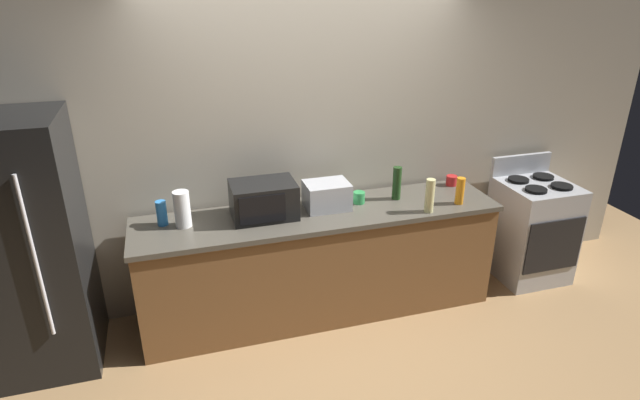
{
  "coord_description": "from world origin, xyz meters",
  "views": [
    {
      "loc": [
        -1.05,
        -3.1,
        2.59
      ],
      "look_at": [
        0.0,
        0.4,
        1.0
      ],
      "focal_mm": 29.33,
      "sensor_mm": 36.0,
      "label": 1
    }
  ],
  "objects_px": {
    "bottle_wine": "(397,183)",
    "mug_green": "(359,197)",
    "toaster_oven": "(327,195)",
    "bottle_dish_soap": "(460,191)",
    "mug_red": "(451,180)",
    "microwave": "(263,200)",
    "bottle_spray_cleaner": "(162,213)",
    "stove_range": "(531,229)",
    "refrigerator": "(26,249)",
    "paper_towel_roll": "(182,209)",
    "bottle_vinegar": "(430,196)"
  },
  "relations": [
    {
      "from": "mug_red",
      "to": "stove_range",
      "type": "bearing_deg",
      "value": -15.37
    },
    {
      "from": "bottle_wine",
      "to": "mug_red",
      "type": "relative_size",
      "value": 2.93
    },
    {
      "from": "bottle_dish_soap",
      "to": "mug_green",
      "type": "bearing_deg",
      "value": 162.57
    },
    {
      "from": "refrigerator",
      "to": "mug_red",
      "type": "bearing_deg",
      "value": 3.57
    },
    {
      "from": "bottle_dish_soap",
      "to": "bottle_vinegar",
      "type": "bearing_deg",
      "value": -166.67
    },
    {
      "from": "toaster_oven",
      "to": "bottle_vinegar",
      "type": "height_order",
      "value": "bottle_vinegar"
    },
    {
      "from": "stove_range",
      "to": "microwave",
      "type": "distance_m",
      "value": 2.49
    },
    {
      "from": "bottle_dish_soap",
      "to": "mug_red",
      "type": "xyz_separation_m",
      "value": [
        0.14,
        0.37,
        -0.07
      ]
    },
    {
      "from": "microwave",
      "to": "mug_green",
      "type": "relative_size",
      "value": 5.09
    },
    {
      "from": "microwave",
      "to": "bottle_spray_cleaner",
      "type": "distance_m",
      "value": 0.74
    },
    {
      "from": "stove_range",
      "to": "microwave",
      "type": "relative_size",
      "value": 2.25
    },
    {
      "from": "stove_range",
      "to": "bottle_vinegar",
      "type": "relative_size",
      "value": 4.04
    },
    {
      "from": "toaster_oven",
      "to": "mug_red",
      "type": "xyz_separation_m",
      "value": [
        1.18,
        0.15,
        -0.06
      ]
    },
    {
      "from": "paper_towel_roll",
      "to": "microwave",
      "type": "bearing_deg",
      "value": -0.21
    },
    {
      "from": "microwave",
      "to": "bottle_vinegar",
      "type": "distance_m",
      "value": 1.26
    },
    {
      "from": "paper_towel_roll",
      "to": "bottle_vinegar",
      "type": "bearing_deg",
      "value": -8.92
    },
    {
      "from": "microwave",
      "to": "bottle_wine",
      "type": "distance_m",
      "value": 1.09
    },
    {
      "from": "paper_towel_roll",
      "to": "bottle_dish_soap",
      "type": "height_order",
      "value": "paper_towel_roll"
    },
    {
      "from": "stove_range",
      "to": "bottle_vinegar",
      "type": "xyz_separation_m",
      "value": [
        -1.2,
        -0.24,
        0.57
      ]
    },
    {
      "from": "bottle_vinegar",
      "to": "bottle_spray_cleaner",
      "type": "bearing_deg",
      "value": 169.84
    },
    {
      "from": "refrigerator",
      "to": "mug_green",
      "type": "height_order",
      "value": "refrigerator"
    },
    {
      "from": "stove_range",
      "to": "bottle_spray_cleaner",
      "type": "relative_size",
      "value": 5.8
    },
    {
      "from": "refrigerator",
      "to": "toaster_oven",
      "type": "xyz_separation_m",
      "value": [
        2.12,
        0.06,
        0.1
      ]
    },
    {
      "from": "mug_red",
      "to": "bottle_spray_cleaner",
      "type": "bearing_deg",
      "value": -177.88
    },
    {
      "from": "stove_range",
      "to": "mug_green",
      "type": "height_order",
      "value": "stove_range"
    },
    {
      "from": "refrigerator",
      "to": "microwave",
      "type": "relative_size",
      "value": 3.75
    },
    {
      "from": "bottle_spray_cleaner",
      "to": "bottle_dish_soap",
      "type": "height_order",
      "value": "bottle_dish_soap"
    },
    {
      "from": "toaster_oven",
      "to": "bottle_wine",
      "type": "distance_m",
      "value": 0.6
    },
    {
      "from": "bottle_vinegar",
      "to": "mug_red",
      "type": "distance_m",
      "value": 0.64
    },
    {
      "from": "bottle_dish_soap",
      "to": "refrigerator",
      "type": "bearing_deg",
      "value": 177.04
    },
    {
      "from": "microwave",
      "to": "stove_range",
      "type": "bearing_deg",
      "value": -1.13
    },
    {
      "from": "bottle_vinegar",
      "to": "mug_red",
      "type": "bearing_deg",
      "value": 44.58
    },
    {
      "from": "toaster_oven",
      "to": "paper_towel_roll",
      "type": "bearing_deg",
      "value": -179.48
    },
    {
      "from": "toaster_oven",
      "to": "bottle_spray_cleaner",
      "type": "relative_size",
      "value": 1.83
    },
    {
      "from": "bottle_wine",
      "to": "mug_green",
      "type": "distance_m",
      "value": 0.33
    },
    {
      "from": "bottle_dish_soap",
      "to": "mug_red",
      "type": "height_order",
      "value": "bottle_dish_soap"
    },
    {
      "from": "refrigerator",
      "to": "mug_red",
      "type": "height_order",
      "value": "refrigerator"
    },
    {
      "from": "refrigerator",
      "to": "bottle_spray_cleaner",
      "type": "height_order",
      "value": "refrigerator"
    },
    {
      "from": "refrigerator",
      "to": "bottle_vinegar",
      "type": "distance_m",
      "value": 2.87
    },
    {
      "from": "toaster_oven",
      "to": "paper_towel_roll",
      "type": "height_order",
      "value": "paper_towel_roll"
    },
    {
      "from": "refrigerator",
      "to": "bottle_spray_cleaner",
      "type": "bearing_deg",
      "value": 7.51
    },
    {
      "from": "toaster_oven",
      "to": "mug_green",
      "type": "distance_m",
      "value": 0.28
    },
    {
      "from": "refrigerator",
      "to": "bottle_vinegar",
      "type": "xyz_separation_m",
      "value": [
        2.85,
        -0.24,
        0.13
      ]
    },
    {
      "from": "refrigerator",
      "to": "bottle_wine",
      "type": "relative_size",
      "value": 6.59
    },
    {
      "from": "bottle_dish_soap",
      "to": "mug_red",
      "type": "relative_size",
      "value": 2.33
    },
    {
      "from": "refrigerator",
      "to": "stove_range",
      "type": "bearing_deg",
      "value": 0.0
    },
    {
      "from": "mug_green",
      "to": "mug_red",
      "type": "height_order",
      "value": "mug_green"
    },
    {
      "from": "microwave",
      "to": "bottle_vinegar",
      "type": "bearing_deg",
      "value": -12.99
    },
    {
      "from": "refrigerator",
      "to": "mug_green",
      "type": "relative_size",
      "value": 19.09
    },
    {
      "from": "bottle_wine",
      "to": "bottle_vinegar",
      "type": "bearing_deg",
      "value": -66.05
    }
  ]
}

